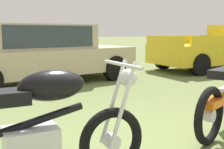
% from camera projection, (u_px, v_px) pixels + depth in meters
% --- Properties ---
extents(motorcycle_black, '(2.04, 0.64, 1.02)m').
position_uv_depth(motorcycle_black, '(31.00, 134.00, 2.19)').
color(motorcycle_black, black).
rests_on(motorcycle_black, ground).
extents(car_beige, '(4.86, 2.76, 1.43)m').
position_uv_depth(car_beige, '(40.00, 51.00, 7.04)').
color(car_beige, '#BCAD8C').
rests_on(car_beige, ground).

